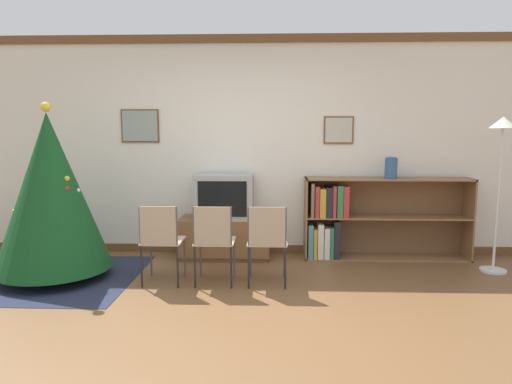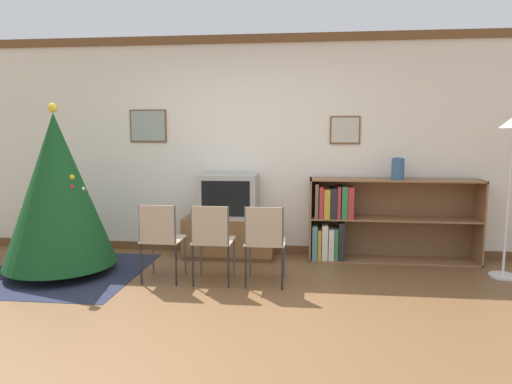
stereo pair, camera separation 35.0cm
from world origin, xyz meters
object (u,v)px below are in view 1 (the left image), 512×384
Objects in this scene: television at (224,196)px; folding_chair_right at (267,240)px; folding_chair_left at (161,239)px; christmas_tree at (51,192)px; vase at (391,168)px; bookshelf at (357,218)px; folding_chair_center at (214,239)px; tv_console at (225,238)px; standing_lamp at (501,154)px.

television reaches higher than folding_chair_right.
folding_chair_right is at bearing 0.00° from folding_chair_left.
christmas_tree is 7.15× the size of vase.
folding_chair_right is 1.52m from bookshelf.
bookshelf is at bearing 15.18° from christmas_tree.
vase reaches higher than folding_chair_left.
folding_chair_center is (0.53, 0.00, 0.00)m from folding_chair_left.
folding_chair_left and folding_chair_center have the same top height.
tv_console is 0.51m from television.
standing_lamp is (3.03, 0.56, 0.83)m from folding_chair_center.
bookshelf is 1.17× the size of standing_lamp.
folding_chair_center is 1.93m from bookshelf.
folding_chair_left reaches higher than tv_console.
television is at bearing 90.00° from folding_chair_center.
christmas_tree is 2.23× the size of folding_chair_center.
vase reaches higher than folding_chair_right.
folding_chair_left is 2.40m from bookshelf.
vase is (3.70, 0.86, 0.20)m from christmas_tree.
folding_chair_center is 0.41× the size of bookshelf.
standing_lamp reaches higher than bookshelf.
vase is (2.52, 1.03, 0.64)m from folding_chair_left.
tv_console is at bearing -177.72° from bookshelf.
bookshelf is at bearing 173.40° from vase.
tv_console is 1.33× the size of folding_chair_left.
folding_chair_left is at bearing 180.00° from folding_chair_right.
bookshelf is (2.14, 1.07, 0.02)m from folding_chair_left.
standing_lamp is (1.42, -0.51, 0.81)m from bookshelf.
folding_chair_left is at bearing -117.89° from television.
folding_chair_right is at bearing -135.23° from bookshelf.
vase reaches higher than bookshelf.
standing_lamp is (2.50, 0.56, 0.83)m from folding_chair_right.
folding_chair_center is at bearing -169.48° from standing_lamp.
bookshelf is at bearing 2.37° from television.
standing_lamp reaches higher than vase.
christmas_tree is at bearing -175.26° from standing_lamp.
christmas_tree is 3.47m from bookshelf.
bookshelf is 0.73m from vase.
television is at bearing -179.33° from vase.
folding_chair_right is at bearing -62.17° from tv_console.
folding_chair_left is at bearing 180.00° from folding_chair_center.
standing_lamp is at bearing -24.04° from vase.
bookshelf is 7.74× the size of vase.
tv_console is 1.63m from bookshelf.
bookshelf reaches higher than folding_chair_right.
folding_chair_center is at bearing -90.00° from television.
christmas_tree reaches higher than folding_chair_center.
vase reaches higher than television.
tv_console is at bearing 171.65° from standing_lamp.
folding_chair_left is at bearing -117.83° from tv_console.
folding_chair_right is (0.53, -1.01, 0.22)m from tv_console.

